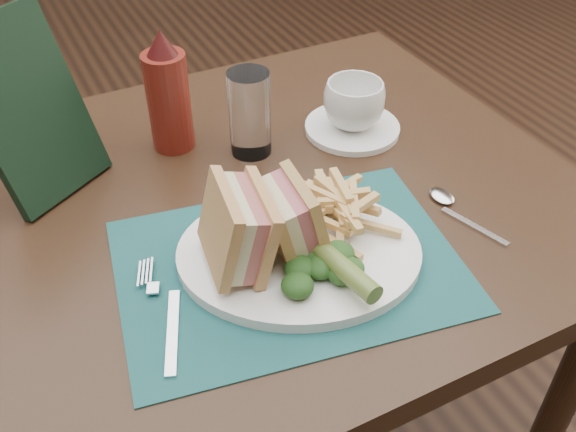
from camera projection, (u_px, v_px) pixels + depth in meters
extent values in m
plane|color=black|center=(186.00, 312.00, 1.72)|extent=(7.00, 7.00, 0.00)
cube|color=#174B4B|center=(289.00, 265.00, 0.78)|extent=(0.45, 0.36, 0.00)
cylinder|color=#506727|center=(340.00, 266.00, 0.73)|extent=(0.04, 0.12, 0.03)
cylinder|color=white|center=(352.00, 128.00, 1.02)|extent=(0.16, 0.16, 0.01)
imported|color=white|center=(354.00, 104.00, 0.99)|extent=(0.13, 0.13, 0.07)
cylinder|color=white|center=(250.00, 114.00, 0.93)|extent=(0.07, 0.07, 0.13)
cube|color=black|center=(29.00, 109.00, 0.83)|extent=(0.18, 0.16, 0.24)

